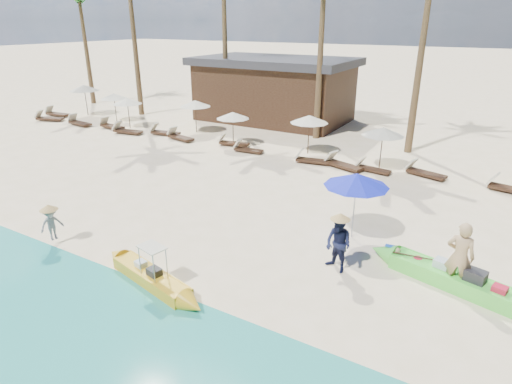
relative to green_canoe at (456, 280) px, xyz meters
The scene contains 31 objects.
ground 6.23m from the green_canoe, 165.98° to the right, with size 240.00×240.00×0.00m, color #F9DFB8.
wet_sand_strip 8.88m from the green_canoe, 132.87° to the right, with size 240.00×4.50×0.01m, color tan.
green_canoe is the anchor object (origin of this frame).
yellow_canoe 8.19m from the green_canoe, 151.06° to the right, with size 4.58×1.30×1.20m.
tourist 0.73m from the green_canoe, 106.67° to the right, with size 0.71×0.47×1.95m, color tan.
vendor_green 3.20m from the green_canoe, 165.73° to the right, with size 0.81×0.63×1.67m, color #131735.
vendor_yellow 12.03m from the green_canoe, 161.21° to the right, with size 0.70×0.40×1.08m, color gray.
blue_umbrella 4.03m from the green_canoe, 157.18° to the left, with size 2.07×2.07×2.23m.
resort_parasol_0 28.90m from the green_canoe, 159.08° to the left, with size 2.18×2.18×2.24m.
lounger_0_left 29.96m from the green_canoe, 162.83° to the left, with size 2.03×0.81×0.67m.
lounger_0_right 28.70m from the green_canoe, 164.85° to the left, with size 2.09×1.24×0.68m.
resort_parasol_1 25.47m from the green_canoe, 157.13° to the left, with size 1.89×1.89×1.95m.
lounger_1_left 25.82m from the green_canoe, 162.75° to the left, with size 2.02×0.80×0.67m.
lounger_1_right 23.46m from the green_canoe, 159.84° to the left, with size 2.00×0.79×0.66m.
resort_parasol_2 23.03m from the green_canoe, 157.10° to the left, with size 1.90×1.90×1.96m.
lounger_2_left 21.55m from the green_canoe, 159.25° to the left, with size 2.02×0.88×0.66m.
resort_parasol_3 19.54m from the green_canoe, 148.35° to the left, with size 1.96×1.96×2.02m.
lounger_3_left 19.80m from the green_canoe, 154.42° to the left, with size 1.99×0.95×0.65m.
lounger_3_right 18.21m from the green_canoe, 153.37° to the left, with size 1.97×0.94×0.64m.
resort_parasol_4 15.61m from the green_canoe, 145.60° to the left, with size 1.86×1.86×1.92m.
lounger_4_left 15.49m from the green_canoe, 145.96° to the left, with size 1.85×0.89×0.60m.
lounger_4_right 13.95m from the green_canoe, 145.09° to the left, with size 1.69×0.65×0.56m.
resort_parasol_5 12.81m from the green_canoe, 131.88° to the left, with size 2.01×2.01×2.07m.
lounger_5_left 11.06m from the green_canoe, 133.87° to the left, with size 1.85×0.85×0.61m.
resort_parasol_6 10.02m from the green_canoe, 116.76° to the left, with size 1.99×1.99×2.05m.
lounger_6_left 10.06m from the green_canoe, 127.02° to the left, with size 2.03×1.17×0.66m.
lounger_6_right 9.44m from the green_canoe, 119.59° to the left, with size 1.70×0.72×0.56m.
lounger_7_left 9.15m from the green_canoe, 105.33° to the left, with size 1.93×1.07×0.63m.
lounger_7_right 8.61m from the green_canoe, 83.21° to the left, with size 1.93×0.89×0.63m.
palm_0 34.61m from the green_canoe, 155.50° to the left, with size 2.08×2.08×9.90m.
pavilion_west 21.37m from the green_canoe, 131.29° to the left, with size 10.80×6.60×4.30m.
Camera 1 is at (6.33, -9.55, 6.67)m, focal length 30.00 mm.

